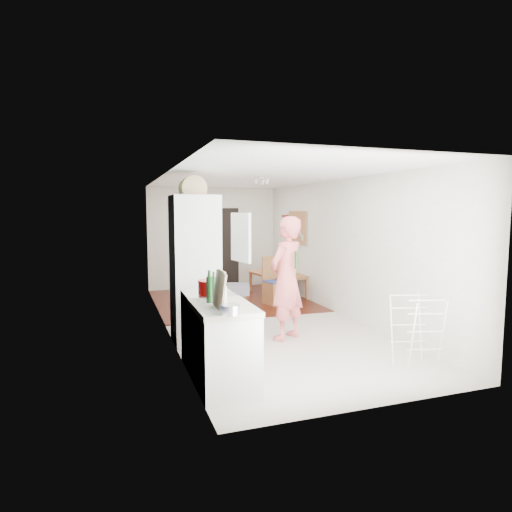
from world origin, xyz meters
TOP-DOWN VIEW (x-y plane):
  - room_shell at (0.00, 0.00)m, footprint 3.20×7.00m
  - floor at (0.00, 0.00)m, footprint 3.20×7.00m
  - wood_floor_overlay at (0.00, 1.85)m, footprint 3.20×3.30m
  - sage_wall_panel at (-1.59, -2.00)m, footprint 0.02×3.00m
  - tile_splashback at (-1.59, -2.55)m, footprint 0.02×1.90m
  - doorway_recess at (0.20, 3.48)m, footprint 0.90×0.04m
  - base_cabinet at (-1.30, -2.55)m, footprint 0.60×0.90m
  - worktop at (-1.30, -2.55)m, footprint 0.62×0.92m
  - range_cooker at (-1.30, -1.80)m, footprint 0.60×0.60m
  - cooker_top at (-1.30, -1.80)m, footprint 0.60×0.60m
  - fridge_housing at (-1.27, -0.78)m, footprint 0.66×0.66m
  - fridge_door at (-0.66, -1.08)m, footprint 0.14×0.56m
  - fridge_interior at (-0.96, -0.78)m, footprint 0.02×0.52m
  - pinboard at (1.58, 1.90)m, footprint 0.03×0.90m
  - pinboard_frame at (1.57, 1.90)m, footprint 0.00×0.94m
  - wall_sconce at (1.54, 2.55)m, footprint 0.18×0.18m
  - person at (0.04, -1.10)m, footprint 0.95×0.87m
  - dining_table at (1.16, 2.00)m, footprint 0.91×1.36m
  - dining_chair at (0.77, 1.16)m, footprint 0.50×0.50m
  - stool at (-0.23, 0.55)m, footprint 0.40×0.40m
  - grey_drape at (-0.24, 0.51)m, footprint 0.50×0.50m
  - drying_rack at (1.11, -2.71)m, footprint 0.55×0.52m
  - bread_bin at (-1.27, -0.71)m, footprint 0.44×0.42m
  - red_casserole at (-1.30, -1.93)m, footprint 0.33×0.33m
  - steel_pan at (-1.35, -2.98)m, footprint 0.25×0.25m
  - held_bottle at (0.11, -1.30)m, footprint 0.05×0.05m
  - bottle_a at (-1.41, -2.38)m, footprint 0.08×0.08m
  - bottle_b at (-1.33, -2.24)m, footprint 0.07×0.07m
  - bottle_c at (-1.33, -2.64)m, footprint 0.11×0.11m
  - pepper_mill_front at (-1.36, -2.20)m, footprint 0.07×0.07m
  - pepper_mill_back at (-1.35, -2.14)m, footprint 0.07×0.07m
  - chopping_boards at (-1.37, -2.69)m, footprint 0.07×0.30m

SIDE VIEW (x-z plane):
  - floor at x=0.00m, z-range -0.01..0.01m
  - wood_floor_overlay at x=0.00m, z-range 0.00..0.01m
  - stool at x=-0.23m, z-range 0.00..0.40m
  - dining_table at x=1.16m, z-range 0.00..0.44m
  - base_cabinet at x=-1.30m, z-range 0.00..0.86m
  - range_cooker at x=-1.30m, z-range 0.00..0.88m
  - drying_rack at x=1.11m, z-range 0.00..0.89m
  - grey_drape at x=-0.24m, z-range 0.40..0.59m
  - dining_chair at x=0.77m, z-range 0.00..0.99m
  - worktop at x=-1.30m, z-range 0.86..0.92m
  - cooker_top at x=-1.30m, z-range 0.88..0.92m
  - steel_pan at x=-1.35m, z-range 0.92..1.02m
  - doorway_recess at x=0.20m, z-range 0.00..2.00m
  - red_casserole at x=-1.30m, z-range 0.92..1.10m
  - pepper_mill_front at x=-1.36m, z-range 0.92..1.13m
  - bottle_c at x=-1.33m, z-range 0.92..1.14m
  - pepper_mill_back at x=-1.35m, z-range 0.92..1.15m
  - bottle_b at x=-1.33m, z-range 0.92..1.18m
  - bottle_a at x=-1.41m, z-range 0.92..1.21m
  - fridge_housing at x=-1.27m, z-range 0.00..2.15m
  - person at x=0.04m, z-range 0.00..2.18m
  - chopping_boards at x=-1.37m, z-range 0.92..1.32m
  - tile_splashback at x=-1.59m, z-range 0.90..1.40m
  - held_bottle at x=0.11m, z-range 1.09..1.35m
  - room_shell at x=0.00m, z-range 0.00..2.50m
  - fridge_door at x=-0.66m, z-range 1.20..1.90m
  - fridge_interior at x=-0.96m, z-range 1.22..1.88m
  - pinboard at x=1.58m, z-range 1.20..1.90m
  - pinboard_frame at x=1.57m, z-range 1.18..1.92m
  - wall_sconce at x=1.54m, z-range 1.67..1.83m
  - sage_wall_panel at x=-1.59m, z-range 1.20..2.50m
  - bread_bin at x=-1.27m, z-range 2.15..2.35m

